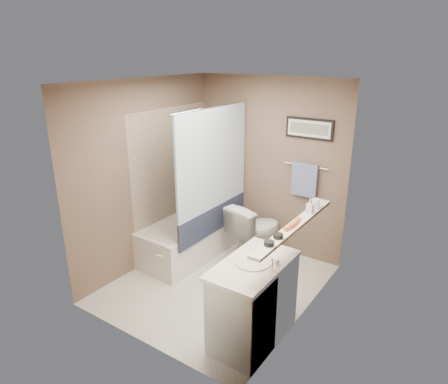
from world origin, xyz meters
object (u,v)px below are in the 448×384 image
Objects in this scene: hair_brush_front at (291,225)px; glass_jar at (316,204)px; vanity at (253,304)px; hair_brush_back at (295,222)px; candle_bowl_far at (278,236)px; soap_bottle at (310,206)px; toilet at (256,231)px; bathtub at (190,238)px; candle_bowl_near at (269,243)px.

glass_jar reaches higher than hair_brush_front.
vanity is at bearing -117.22° from hair_brush_front.
vanity is at bearing -112.43° from hair_brush_back.
hair_brush_back is (0.00, 0.09, 0.00)m from hair_brush_front.
hair_brush_front is at bearing -90.00° from glass_jar.
hair_brush_back reaches higher than candle_bowl_far.
glass_jar is 0.16m from soap_bottle.
bathtub is at bearing 39.97° from toilet.
candle_bowl_far is 0.41× the size of hair_brush_front.
bathtub is 16.67× the size of candle_bowl_near.
vanity is 10.00× the size of candle_bowl_near.
toilet is 1.64m from vanity.
vanity is 1.14m from soap_bottle.
candle_bowl_far is at bearing -25.79° from bathtub.
hair_brush_back reaches higher than vanity.
candle_bowl_far is 0.90× the size of glass_jar.
bathtub is 16.67× the size of candle_bowl_far.
toilet is 1.57m from hair_brush_back.
soap_bottle is (0.00, 0.89, 0.05)m from candle_bowl_near.
candle_bowl_near is 0.61× the size of soap_bottle.
hair_brush_back is at bearing -90.00° from soap_bottle.
candle_bowl_far is 0.61× the size of soap_bottle.
glass_jar is (0.00, 1.05, 0.03)m from candle_bowl_near.
candle_bowl_far is (0.98, -1.34, 0.73)m from toilet.
hair_brush_front is at bearing 63.70° from vanity.
toilet is 1.94m from candle_bowl_near.
bathtub is 2.10m from hair_brush_front.
candle_bowl_near is 0.89m from soap_bottle.
vanity is 1.24m from glass_jar.
candle_bowl_near is at bearing -23.36° from vanity.
soap_bottle is at bearing -90.00° from glass_jar.
candle_bowl_far is 0.36m from hair_brush_back.
toilet is 1.63m from hair_brush_front.
vanity is at bearing 155.72° from candle_bowl_near.
hair_brush_back is at bearing 148.02° from toilet.
candle_bowl_near is at bearing -90.00° from hair_brush_front.
hair_brush_back is 0.52m from glass_jar.
candle_bowl_far is (0.19, 0.09, 0.73)m from vanity.
glass_jar is at bearing 80.04° from vanity.
soap_bottle reaches higher than bathtub.
hair_brush_front is 1.49× the size of soap_bottle.
hair_brush_back is at bearing 90.00° from candle_bowl_far.
soap_bottle reaches higher than vanity.
hair_brush_back is at bearing -90.00° from glass_jar.
glass_jar is (0.00, 0.60, 0.03)m from hair_brush_front.
candle_bowl_near reaches higher than vanity.
soap_bottle is at bearing 160.60° from toilet.
soap_bottle is at bearing 90.00° from hair_brush_front.
vanity is 6.09× the size of soap_bottle.
hair_brush_back is at bearing -16.04° from bathtub.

